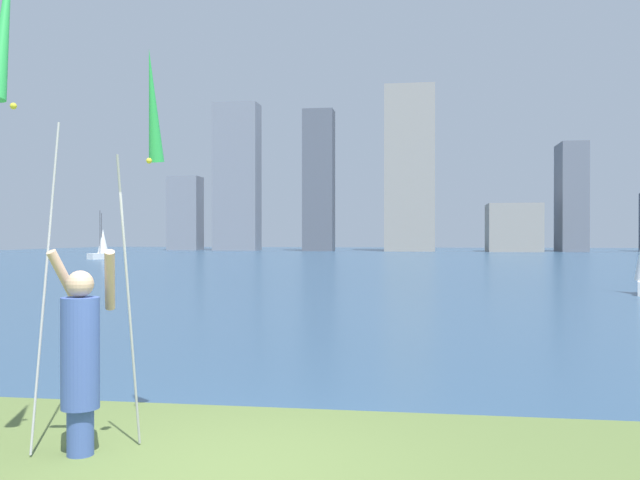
{
  "coord_description": "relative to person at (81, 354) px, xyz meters",
  "views": [
    {
      "loc": [
        1.81,
        -5.88,
        2.09
      ],
      "look_at": [
        -1.05,
        13.1,
        1.98
      ],
      "focal_mm": 38.38,
      "sensor_mm": 36.0,
      "label": 1
    }
  ],
  "objects": [
    {
      "name": "skyline_tower_4",
      "position": [
        15.25,
        88.62,
        2.24
      ],
      "size": [
        6.96,
        6.53,
        6.42
      ],
      "color": "gray",
      "rests_on": "ground"
    },
    {
      "name": "ground",
      "position": [
        1.42,
        50.73,
        -1.03
      ],
      "size": [
        120.0,
        138.0,
        0.12
      ],
      "color": "#5B7038"
    },
    {
      "name": "skyline_tower_2",
      "position": [
        -11.24,
        88.53,
        8.9
      ],
      "size": [
        4.23,
        3.23,
        19.74
      ],
      "color": "#565B66",
      "rests_on": "ground"
    },
    {
      "name": "kite_flag_left",
      "position": [
        -0.43,
        -0.49,
        2.97
      ],
      "size": [
        0.16,
        1.12,
        4.81
      ],
      "color": "#B2B2B7",
      "rests_on": "ground"
    },
    {
      "name": "skyline_tower_5",
      "position": [
        23.16,
        90.84,
        6.37
      ],
      "size": [
        3.44,
        6.16,
        14.67
      ],
      "color": "slate",
      "rests_on": "ground"
    },
    {
      "name": "skyline_tower_1",
      "position": [
        -23.53,
        90.21,
        9.67
      ],
      "size": [
        6.41,
        3.83,
        21.27
      ],
      "color": "gray",
      "rests_on": "ground"
    },
    {
      "name": "person",
      "position": [
        0.0,
        0.0,
        0.0
      ],
      "size": [
        0.72,
        0.53,
        1.96
      ],
      "rotation": [
        0.0,
        0.0,
        -0.33
      ],
      "color": "#3F59A5",
      "rests_on": "ground"
    },
    {
      "name": "sailboat_0",
      "position": [
        -25.65,
        51.91,
        -0.67
      ],
      "size": [
        1.82,
        2.35,
        4.41
      ],
      "color": "white",
      "rests_on": "ground"
    },
    {
      "name": "kite_flag_right",
      "position": [
        0.43,
        0.68,
        2.38
      ],
      "size": [
        0.16,
        1.03,
        4.02
      ],
      "color": "#B2B2B7",
      "rests_on": "ground"
    },
    {
      "name": "skyline_tower_3",
      "position": [
        1.4,
        90.12,
        10.42
      ],
      "size": [
        6.83,
        6.55,
        22.78
      ],
      "color": "gray",
      "rests_on": "ground"
    },
    {
      "name": "skyline_tower_0",
      "position": [
        -31.66,
        91.05,
        4.47
      ],
      "size": [
        4.58,
        3.55,
        10.88
      ],
      "color": "gray",
      "rests_on": "ground"
    },
    {
      "name": "sailboat_3",
      "position": [
        -26.84,
        54.86,
        0.35
      ],
      "size": [
        1.65,
        2.23,
        4.25
      ],
      "color": "white",
      "rests_on": "ground"
    }
  ]
}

